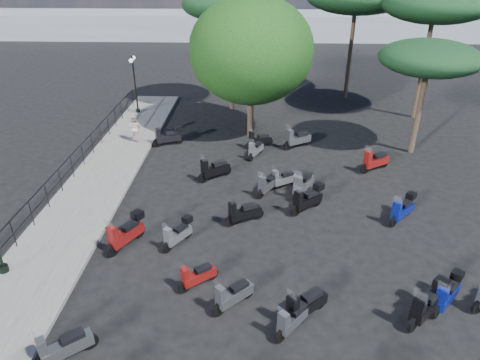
{
  "coord_description": "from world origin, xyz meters",
  "views": [
    {
      "loc": [
        0.73,
        -12.89,
        9.5
      ],
      "look_at": [
        0.16,
        2.83,
        1.2
      ],
      "focal_mm": 32.0,
      "sensor_mm": 36.0,
      "label": 1
    }
  ],
  "objects_px": {
    "scooter_18": "(305,306)",
    "scooter_20": "(308,199)",
    "scooter_10": "(259,140)",
    "scooter_14": "(244,213)",
    "scooter_24": "(447,294)",
    "scooter_8": "(178,234)",
    "scooter_21": "(302,185)",
    "scooter_13": "(292,319)",
    "scooter_19": "(427,304)",
    "scooter_3": "(214,170)",
    "scooter_22": "(297,139)",
    "scooter_27": "(375,161)",
    "pedestrian_far": "(135,128)",
    "scooter_4": "(168,137)",
    "scooter_6": "(233,295)",
    "scooter_1": "(64,347)",
    "scooter_7": "(197,276)",
    "scooter_16": "(255,150)",
    "scooter_2": "(126,233)",
    "scooter_26": "(402,209)",
    "scooter_9": "(268,184)",
    "pine_1": "(435,5)",
    "lamp_post_2": "(135,81)",
    "pine_2": "(231,4)",
    "pine_3": "(430,58)",
    "broadleaf_tree": "(251,50)"
  },
  "relations": [
    {
      "from": "scooter_1",
      "to": "scooter_6",
      "type": "height_order",
      "value": "scooter_1"
    },
    {
      "from": "scooter_22",
      "to": "pine_1",
      "type": "bearing_deg",
      "value": -87.95
    },
    {
      "from": "scooter_27",
      "to": "pedestrian_far",
      "type": "bearing_deg",
      "value": 43.88
    },
    {
      "from": "scooter_7",
      "to": "scooter_16",
      "type": "relative_size",
      "value": 0.87
    },
    {
      "from": "scooter_7",
      "to": "scooter_18",
      "type": "xyz_separation_m",
      "value": [
        3.3,
        -1.26,
        0.08
      ]
    },
    {
      "from": "scooter_4",
      "to": "scooter_10",
      "type": "distance_m",
      "value": 5.07
    },
    {
      "from": "scooter_13",
      "to": "scooter_24",
      "type": "bearing_deg",
      "value": -126.74
    },
    {
      "from": "scooter_2",
      "to": "scooter_22",
      "type": "height_order",
      "value": "scooter_2"
    },
    {
      "from": "scooter_27",
      "to": "scooter_16",
      "type": "bearing_deg",
      "value": 44.03
    },
    {
      "from": "scooter_6",
      "to": "scooter_18",
      "type": "height_order",
      "value": "scooter_18"
    },
    {
      "from": "scooter_18",
      "to": "scooter_20",
      "type": "relative_size",
      "value": 0.99
    },
    {
      "from": "scooter_2",
      "to": "scooter_16",
      "type": "bearing_deg",
      "value": -91.03
    },
    {
      "from": "scooter_2",
      "to": "scooter_19",
      "type": "relative_size",
      "value": 1.17
    },
    {
      "from": "scooter_14",
      "to": "scooter_6",
      "type": "bearing_deg",
      "value": 150.18
    },
    {
      "from": "scooter_22",
      "to": "broadleaf_tree",
      "type": "relative_size",
      "value": 0.21
    },
    {
      "from": "scooter_18",
      "to": "scooter_19",
      "type": "xyz_separation_m",
      "value": [
        3.54,
        0.11,
        0.06
      ]
    },
    {
      "from": "scooter_21",
      "to": "scooter_27",
      "type": "distance_m",
      "value": 4.59
    },
    {
      "from": "scooter_2",
      "to": "scooter_4",
      "type": "distance_m",
      "value": 9.4
    },
    {
      "from": "scooter_13",
      "to": "pine_2",
      "type": "distance_m",
      "value": 20.97
    },
    {
      "from": "scooter_13",
      "to": "broadleaf_tree",
      "type": "bearing_deg",
      "value": -44.66
    },
    {
      "from": "lamp_post_2",
      "to": "scooter_10",
      "type": "xyz_separation_m",
      "value": [
        8.08,
        -5.31,
        -1.83
      ]
    },
    {
      "from": "scooter_6",
      "to": "scooter_8",
      "type": "bearing_deg",
      "value": -7.86
    },
    {
      "from": "scooter_22",
      "to": "scooter_27",
      "type": "bearing_deg",
      "value": -158.64
    },
    {
      "from": "scooter_26",
      "to": "scooter_20",
      "type": "bearing_deg",
      "value": 34.07
    },
    {
      "from": "scooter_3",
      "to": "scooter_4",
      "type": "relative_size",
      "value": 0.93
    },
    {
      "from": "scooter_14",
      "to": "scooter_24",
      "type": "bearing_deg",
      "value": -152.42
    },
    {
      "from": "lamp_post_2",
      "to": "scooter_8",
      "type": "distance_m",
      "value": 15.38
    },
    {
      "from": "scooter_3",
      "to": "scooter_24",
      "type": "relative_size",
      "value": 1.14
    },
    {
      "from": "scooter_6",
      "to": "scooter_9",
      "type": "bearing_deg",
      "value": -52.49
    },
    {
      "from": "scooter_1",
      "to": "scooter_6",
      "type": "xyz_separation_m",
      "value": [
        4.29,
        2.09,
        -0.01
      ]
    },
    {
      "from": "pedestrian_far",
      "to": "scooter_6",
      "type": "xyz_separation_m",
      "value": [
        6.14,
        -12.58,
        -0.47
      ]
    },
    {
      "from": "scooter_3",
      "to": "scooter_22",
      "type": "height_order",
      "value": "scooter_22"
    },
    {
      "from": "scooter_8",
      "to": "scooter_21",
      "type": "relative_size",
      "value": 0.82
    },
    {
      "from": "scooter_10",
      "to": "scooter_22",
      "type": "distance_m",
      "value": 2.12
    },
    {
      "from": "scooter_3",
      "to": "scooter_13",
      "type": "xyz_separation_m",
      "value": [
        3.04,
        -9.21,
        -0.07
      ]
    },
    {
      "from": "scooter_3",
      "to": "pine_2",
      "type": "relative_size",
      "value": 0.19
    },
    {
      "from": "scooter_19",
      "to": "scooter_21",
      "type": "xyz_separation_m",
      "value": [
        -2.92,
        7.23,
        -0.04
      ]
    },
    {
      "from": "scooter_20",
      "to": "scooter_2",
      "type": "bearing_deg",
      "value": 71.05
    },
    {
      "from": "scooter_19",
      "to": "pine_3",
      "type": "height_order",
      "value": "pine_3"
    },
    {
      "from": "scooter_3",
      "to": "scooter_13",
      "type": "relative_size",
      "value": 1.19
    },
    {
      "from": "scooter_1",
      "to": "scooter_27",
      "type": "xyz_separation_m",
      "value": [
        10.81,
        11.63,
        0.05
      ]
    },
    {
      "from": "pedestrian_far",
      "to": "pine_1",
      "type": "height_order",
      "value": "pine_1"
    },
    {
      "from": "scooter_13",
      "to": "scooter_3",
      "type": "bearing_deg",
      "value": -31.77
    },
    {
      "from": "scooter_13",
      "to": "scooter_19",
      "type": "bearing_deg",
      "value": -131.46
    },
    {
      "from": "scooter_9",
      "to": "scooter_18",
      "type": "bearing_deg",
      "value": 130.38
    },
    {
      "from": "scooter_22",
      "to": "scooter_26",
      "type": "height_order",
      "value": "scooter_22"
    },
    {
      "from": "scooter_10",
      "to": "scooter_18",
      "type": "xyz_separation_m",
      "value": [
        1.28,
        -12.58,
        0.05
      ]
    },
    {
      "from": "scooter_22",
      "to": "scooter_2",
      "type": "bearing_deg",
      "value": 111.81
    },
    {
      "from": "scooter_9",
      "to": "pine_1",
      "type": "bearing_deg",
      "value": -99.71
    },
    {
      "from": "scooter_26",
      "to": "scooter_21",
      "type": "bearing_deg",
      "value": 16.63
    }
  ]
}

